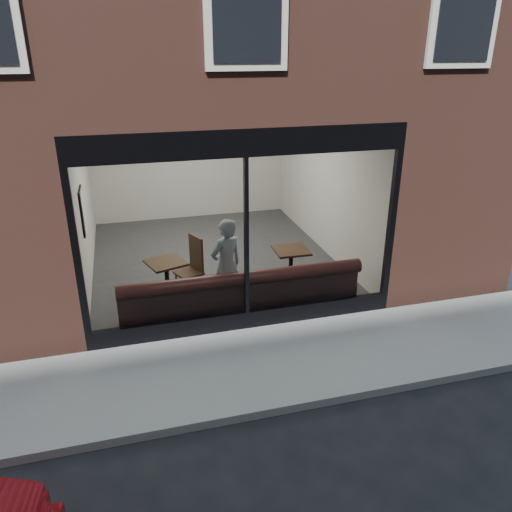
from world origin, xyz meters
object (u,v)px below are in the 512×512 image
object	(u,v)px
cafe_table_left	(166,263)
cafe_table_right	(291,250)
person	(226,266)
cafe_chair_left	(189,273)
banquette	(241,304)

from	to	relation	value
cafe_table_left	cafe_table_right	xyz separation A→B (m)	(2.32, -0.04, 0.00)
person	cafe_table_left	distance (m)	1.15
cafe_table_right	person	bearing A→B (deg)	-156.50
cafe_table_right	cafe_chair_left	world-z (taller)	cafe_table_right
banquette	cafe_table_left	bearing A→B (deg)	141.31
banquette	person	xyz separation A→B (m)	(-0.18, 0.27, 0.61)
banquette	cafe_chair_left	world-z (taller)	banquette
cafe_table_right	cafe_chair_left	distance (m)	2.02
person	cafe_chair_left	world-z (taller)	person
cafe_table_left	cafe_chair_left	bearing A→B (deg)	50.58
cafe_table_left	cafe_table_right	distance (m)	2.32
banquette	cafe_table_right	distance (m)	1.55
person	cafe_chair_left	size ratio (longest dim) A/B	3.65
cafe_chair_left	banquette	bearing A→B (deg)	92.25
cafe_chair_left	cafe_table_left	bearing A→B (deg)	27.93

